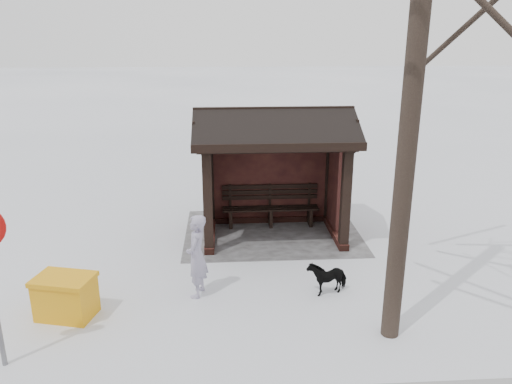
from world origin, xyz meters
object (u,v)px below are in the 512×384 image
(pedestrian, at_px, (197,256))
(bus_shelter, at_px, (273,146))
(dog, at_px, (327,276))
(grit_bin, at_px, (66,296))

(pedestrian, bearing_deg, bus_shelter, 161.76)
(bus_shelter, distance_m, dog, 3.54)
(grit_bin, bearing_deg, pedestrian, -150.73)
(bus_shelter, height_order, pedestrian, bus_shelter)
(bus_shelter, xyz_separation_m, grit_bin, (3.88, 3.48, -1.79))
(bus_shelter, height_order, dog, bus_shelter)
(pedestrian, relative_size, dog, 2.12)
(bus_shelter, xyz_separation_m, dog, (-0.76, 2.92, -1.85))
(pedestrian, distance_m, grit_bin, 2.33)
(dog, bearing_deg, pedestrian, -111.59)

